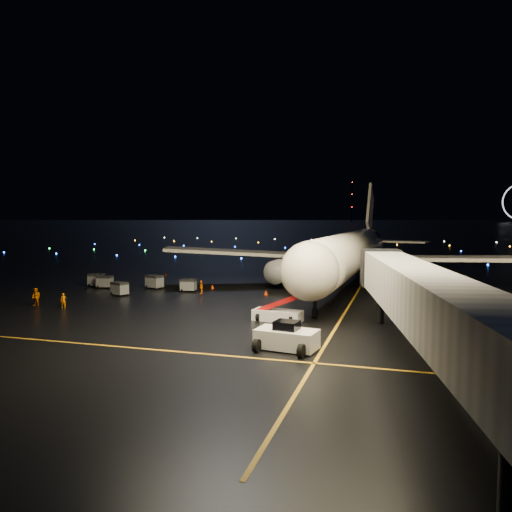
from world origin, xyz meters
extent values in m
plane|color=black|center=(0.00, 300.00, 0.00)|extent=(2000.00, 2000.00, 0.00)
cube|color=orange|center=(12.00, 15.00, 0.01)|extent=(0.25, 80.00, 0.02)
cube|color=orange|center=(-5.00, -10.00, 0.01)|extent=(60.00, 0.25, 0.02)
cube|color=silver|center=(9.53, -7.21, 1.03)|extent=(4.61, 2.86, 2.06)
imported|color=#FF7700|center=(-16.10, 1.72, 0.79)|extent=(0.69, 0.60, 1.58)
imported|color=#FF7700|center=(-19.67, 1.95, 0.96)|extent=(0.97, 0.77, 1.92)
imported|color=#FF7700|center=(-6.11, 14.44, 0.83)|extent=(0.52, 1.01, 1.66)
cone|color=#F43800|center=(1.63, 15.97, 0.28)|extent=(0.49, 0.49, 0.55)
cone|color=#F43800|center=(5.38, 25.09, 0.22)|extent=(0.48, 0.48, 0.44)
cone|color=#F43800|center=(-6.44, 18.95, 0.25)|extent=(0.49, 0.49, 0.50)
cone|color=#F43800|center=(-18.59, 29.70, 0.26)|extent=(0.53, 0.53, 0.51)
cylinder|color=black|center=(-60.00, 740.00, 32.00)|extent=(1.80, 1.80, 64.00)
cube|color=slate|center=(-8.41, 15.73, 0.79)|extent=(2.01, 1.54, 1.57)
cube|color=slate|center=(-13.75, 16.90, 0.87)|extent=(2.39, 1.99, 1.75)
cube|color=slate|center=(-15.00, 10.57, 0.80)|extent=(2.23, 1.91, 1.60)
cube|color=slate|center=(-20.20, 15.40, 0.81)|extent=(2.09, 1.61, 1.62)
cube|color=slate|center=(-22.20, 16.49, 0.85)|extent=(2.20, 1.70, 1.70)
camera|label=1|loc=(17.34, -41.30, 9.55)|focal=35.00mm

